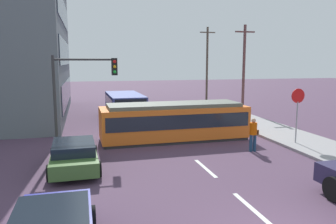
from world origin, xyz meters
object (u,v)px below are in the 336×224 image
at_px(city_bus, 125,104).
at_px(utility_pole_far, 207,62).
at_px(parked_sedan_mid, 74,155).
at_px(streetcar_tram, 174,121).
at_px(traffic_light_mast, 81,84).
at_px(utility_pole_mid, 244,67).
at_px(stop_sign, 298,104).
at_px(pedestrian_crossing, 253,133).

distance_m(city_bus, utility_pole_far, 15.14).
distance_m(parked_sedan_mid, utility_pole_far, 26.92).
distance_m(streetcar_tram, city_bus, 8.34).
bearing_deg(city_bus, traffic_light_mast, -108.95).
bearing_deg(parked_sedan_mid, utility_pole_far, 57.55).
height_order(city_bus, utility_pole_far, utility_pole_far).
relative_size(traffic_light_mast, utility_pole_mid, 0.63).
relative_size(parked_sedan_mid, traffic_light_mast, 0.89).
bearing_deg(stop_sign, city_bus, 125.28).
distance_m(pedestrian_crossing, traffic_light_mast, 8.75).
bearing_deg(utility_pole_far, utility_pole_mid, -91.18).
distance_m(city_bus, parked_sedan_mid, 12.81).
distance_m(utility_pole_mid, utility_pole_far, 9.50).
relative_size(stop_sign, utility_pole_far, 0.35).
relative_size(pedestrian_crossing, stop_sign, 0.58).
bearing_deg(utility_pole_far, parked_sedan_mid, -122.45).
height_order(pedestrian_crossing, utility_pole_far, utility_pole_far).
bearing_deg(streetcar_tram, utility_pole_far, 64.13).
bearing_deg(parked_sedan_mid, utility_pole_mid, 42.68).
bearing_deg(traffic_light_mast, streetcar_tram, 13.82).
distance_m(city_bus, stop_sign, 13.46).
distance_m(pedestrian_crossing, utility_pole_mid, 13.84).
height_order(stop_sign, utility_pole_mid, utility_pole_mid).
bearing_deg(streetcar_tram, stop_sign, -25.29).
bearing_deg(pedestrian_crossing, parked_sedan_mid, -175.14).
bearing_deg(parked_sedan_mid, traffic_light_mast, 82.53).
xyz_separation_m(traffic_light_mast, utility_pole_mid, (13.73, 10.11, 0.61)).
relative_size(pedestrian_crossing, traffic_light_mast, 0.35).
height_order(city_bus, traffic_light_mast, traffic_light_mast).
distance_m(stop_sign, utility_pole_mid, 12.13).
height_order(streetcar_tram, utility_pole_mid, utility_pole_mid).
xyz_separation_m(streetcar_tram, utility_pole_far, (8.90, 18.36, 3.22)).
relative_size(streetcar_tram, stop_sign, 2.88).
bearing_deg(traffic_light_mast, utility_pole_far, 54.60).
bearing_deg(pedestrian_crossing, streetcar_tram, 132.28).
height_order(parked_sedan_mid, traffic_light_mast, traffic_light_mast).
bearing_deg(traffic_light_mast, city_bus, 71.05).
relative_size(city_bus, pedestrian_crossing, 3.61).
bearing_deg(streetcar_tram, parked_sedan_mid, -142.54).
relative_size(city_bus, parked_sedan_mid, 1.43).
height_order(parked_sedan_mid, utility_pole_far, utility_pole_far).
xyz_separation_m(city_bus, utility_pole_mid, (10.51, 0.73, 2.85)).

